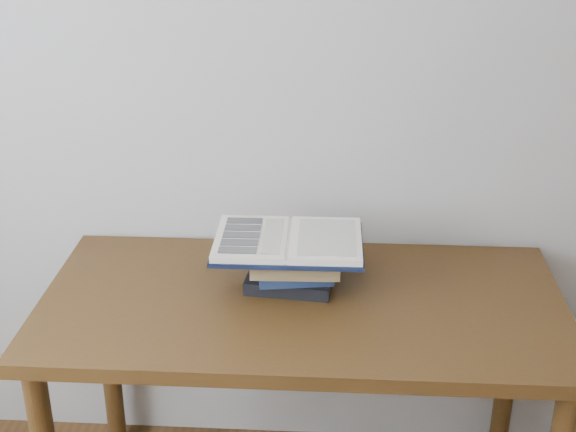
{
  "coord_description": "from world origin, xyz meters",
  "views": [
    {
      "loc": [
        0.16,
        -0.46,
        1.82
      ],
      "look_at": [
        0.05,
        1.42,
        0.96
      ],
      "focal_mm": 50.0,
      "sensor_mm": 36.0,
      "label": 1
    }
  ],
  "objects": [
    {
      "name": "desk",
      "position": [
        0.09,
        1.38,
        0.65
      ],
      "size": [
        1.39,
        0.69,
        0.74
      ],
      "color": "#442911",
      "rests_on": "ground"
    },
    {
      "name": "book_stack",
      "position": [
        0.06,
        1.45,
        0.81
      ],
      "size": [
        0.26,
        0.19,
        0.13
      ],
      "color": "black",
      "rests_on": "desk"
    },
    {
      "name": "open_book",
      "position": [
        0.05,
        1.44,
        0.88
      ],
      "size": [
        0.4,
        0.28,
        0.03
      ],
      "rotation": [
        0.0,
        0.0,
        0.01
      ],
      "color": "black",
      "rests_on": "book_stack"
    }
  ]
}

